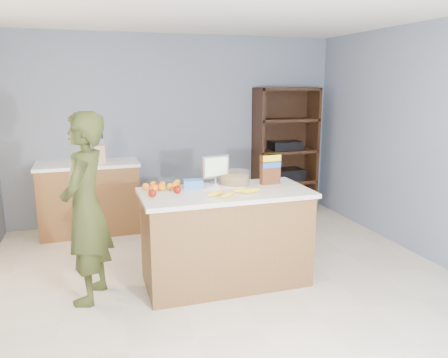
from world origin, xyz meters
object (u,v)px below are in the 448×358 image
object	(u,v)px
counter_peninsula	(226,241)
shelving_unit	(284,153)
cereal_box	(270,167)
tv	(216,168)
person	(86,209)

from	to	relation	value
counter_peninsula	shelving_unit	size ratio (longest dim) A/B	0.87
counter_peninsula	cereal_box	bearing A→B (deg)	14.64
counter_peninsula	cereal_box	distance (m)	0.83
shelving_unit	tv	xyz separation A→B (m)	(-1.56, -1.75, 0.19)
counter_peninsula	tv	distance (m)	0.71
counter_peninsula	person	world-z (taller)	person
counter_peninsula	shelving_unit	distance (m)	2.61
shelving_unit	person	xyz separation A→B (m)	(-2.79, -2.00, -0.04)
shelving_unit	cereal_box	xyz separation A→B (m)	(-1.05, -1.92, 0.21)
shelving_unit	person	bearing A→B (deg)	-144.31
shelving_unit	tv	size ratio (longest dim) A/B	6.38
person	shelving_unit	bearing A→B (deg)	144.92
counter_peninsula	person	xyz separation A→B (m)	(-1.24, 0.05, 0.41)
person	cereal_box	distance (m)	1.75
counter_peninsula	person	bearing A→B (deg)	177.80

